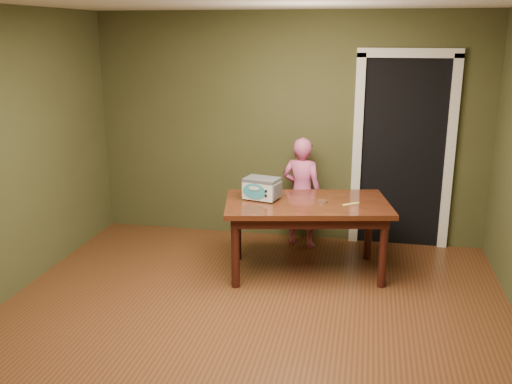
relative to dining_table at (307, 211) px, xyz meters
The scene contains 8 objects.
floor 1.63m from the dining_table, 103.77° to the right, with size 5.00×5.00×0.00m, color brown.
room_shell 1.83m from the dining_table, 103.77° to the right, with size 4.52×5.02×2.61m.
doorway 1.68m from the dining_table, 54.63° to the left, with size 1.10×0.66×2.25m.
dining_table is the anchor object (origin of this frame).
toy_oven 0.50m from the dining_table, behind, with size 0.39×0.31×0.22m.
baking_pan 0.19m from the dining_table, ahead, with size 0.10×0.10×0.02m.
spatula 0.44m from the dining_table, ahead, with size 0.18×0.03×0.01m, color #F5F06A.
child 0.76m from the dining_table, 100.61° to the left, with size 0.46×0.30×1.25m, color #CC5487.
Camera 1 is at (0.91, -3.93, 2.37)m, focal length 40.00 mm.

